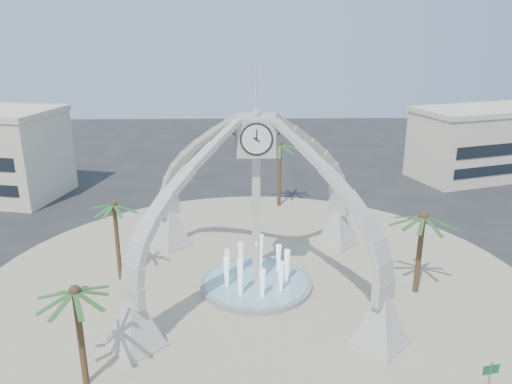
{
  "coord_description": "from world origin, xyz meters",
  "views": [
    {
      "loc": [
        -0.67,
        -31.88,
        17.66
      ],
      "look_at": [
        0.04,
        2.0,
        6.5
      ],
      "focal_mm": 35.0,
      "sensor_mm": 36.0,
      "label": 1
    }
  ],
  "objects_px": {
    "fountain": "(256,283)",
    "palm_east": "(423,217)",
    "palm_west": "(114,205)",
    "palm_south": "(75,293)",
    "street_sign": "(490,375)",
    "palm_north": "(280,145)",
    "clock_tower": "(256,201)"
  },
  "relations": [
    {
      "from": "palm_east",
      "to": "palm_north",
      "type": "distance_m",
      "value": 19.98
    },
    {
      "from": "fountain",
      "to": "palm_west",
      "type": "height_order",
      "value": "palm_west"
    },
    {
      "from": "palm_north",
      "to": "palm_south",
      "type": "xyz_separation_m",
      "value": [
        -11.79,
        -27.24,
        -1.1
      ]
    },
    {
      "from": "palm_east",
      "to": "palm_west",
      "type": "distance_m",
      "value": 21.26
    },
    {
      "from": "palm_north",
      "to": "street_sign",
      "type": "height_order",
      "value": "palm_north"
    },
    {
      "from": "palm_north",
      "to": "palm_south",
      "type": "relative_size",
      "value": 1.2
    },
    {
      "from": "palm_west",
      "to": "street_sign",
      "type": "xyz_separation_m",
      "value": [
        20.92,
        -13.48,
        -3.96
      ]
    },
    {
      "from": "fountain",
      "to": "palm_south",
      "type": "height_order",
      "value": "palm_south"
    },
    {
      "from": "palm_east",
      "to": "palm_north",
      "type": "height_order",
      "value": "palm_north"
    },
    {
      "from": "palm_north",
      "to": "street_sign",
      "type": "distance_m",
      "value": 30.77
    },
    {
      "from": "fountain",
      "to": "street_sign",
      "type": "distance_m",
      "value": 16.48
    },
    {
      "from": "clock_tower",
      "to": "street_sign",
      "type": "height_order",
      "value": "clock_tower"
    },
    {
      "from": "palm_east",
      "to": "palm_north",
      "type": "bearing_deg",
      "value": 114.99
    },
    {
      "from": "palm_east",
      "to": "street_sign",
      "type": "bearing_deg",
      "value": -91.15
    },
    {
      "from": "palm_west",
      "to": "street_sign",
      "type": "relative_size",
      "value": 2.51
    },
    {
      "from": "palm_north",
      "to": "palm_west",
      "type": "bearing_deg",
      "value": -128.79
    },
    {
      "from": "clock_tower",
      "to": "palm_east",
      "type": "height_order",
      "value": "clock_tower"
    },
    {
      "from": "palm_west",
      "to": "palm_south",
      "type": "bearing_deg",
      "value": -85.43
    },
    {
      "from": "fountain",
      "to": "street_sign",
      "type": "bearing_deg",
      "value": -48.13
    },
    {
      "from": "street_sign",
      "to": "clock_tower",
      "type": "bearing_deg",
      "value": 121.27
    },
    {
      "from": "palm_west",
      "to": "palm_south",
      "type": "relative_size",
      "value": 1.06
    },
    {
      "from": "clock_tower",
      "to": "palm_north",
      "type": "bearing_deg",
      "value": 80.89
    },
    {
      "from": "palm_west",
      "to": "clock_tower",
      "type": "bearing_deg",
      "value": -7.23
    },
    {
      "from": "palm_east",
      "to": "clock_tower",
      "type": "bearing_deg",
      "value": 174.81
    },
    {
      "from": "clock_tower",
      "to": "palm_east",
      "type": "relative_size",
      "value": 2.76
    },
    {
      "from": "palm_west",
      "to": "palm_east",
      "type": "bearing_deg",
      "value": -6.16
    },
    {
      "from": "fountain",
      "to": "palm_north",
      "type": "bearing_deg",
      "value": 80.89
    },
    {
      "from": "clock_tower",
      "to": "palm_west",
      "type": "height_order",
      "value": "clock_tower"
    },
    {
      "from": "fountain",
      "to": "palm_east",
      "type": "bearing_deg",
      "value": -5.19
    },
    {
      "from": "street_sign",
      "to": "palm_north",
      "type": "bearing_deg",
      "value": 95.05
    },
    {
      "from": "palm_east",
      "to": "street_sign",
      "type": "height_order",
      "value": "palm_east"
    },
    {
      "from": "palm_east",
      "to": "palm_south",
      "type": "bearing_deg",
      "value": -155.66
    }
  ]
}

